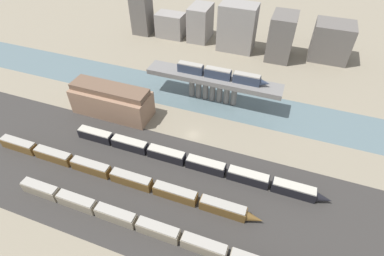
# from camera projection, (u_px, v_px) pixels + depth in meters

# --- Properties ---
(ground_plane) EXTENTS (400.00, 400.00, 0.00)m
(ground_plane) POSITION_uv_depth(u_px,v_px,m) (193.00, 135.00, 102.20)
(ground_plane) COLOR gray
(railbed_yard) EXTENTS (280.00, 42.00, 0.01)m
(railbed_yard) POSITION_uv_depth(u_px,v_px,m) (164.00, 189.00, 85.45)
(railbed_yard) COLOR #33302D
(railbed_yard) RESTS_ON ground
(river_water) EXTENTS (320.00, 19.71, 0.01)m
(river_water) POSITION_uv_depth(u_px,v_px,m) (212.00, 99.00, 117.34)
(river_water) COLOR slate
(river_water) RESTS_ON ground
(bridge) EXTENTS (51.10, 7.85, 10.36)m
(bridge) POSITION_uv_depth(u_px,v_px,m) (213.00, 82.00, 111.94)
(bridge) COLOR slate
(bridge) RESTS_ON ground
(train_on_bridge) EXTENTS (34.34, 2.76, 3.68)m
(train_on_bridge) POSITION_uv_depth(u_px,v_px,m) (221.00, 74.00, 108.50)
(train_on_bridge) COLOR #2D384C
(train_on_bridge) RESTS_ON bridge
(train_yard_near) EXTENTS (98.89, 2.82, 3.66)m
(train_yard_near) POSITION_uv_depth(u_px,v_px,m) (186.00, 240.00, 72.10)
(train_yard_near) COLOR gray
(train_yard_near) RESTS_ON ground
(train_yard_mid) EXTENTS (84.92, 2.93, 3.55)m
(train_yard_mid) POSITION_uv_depth(u_px,v_px,m) (116.00, 175.00, 87.07)
(train_yard_mid) COLOR brown
(train_yard_mid) RESTS_ON ground
(train_yard_far) EXTENTS (80.54, 3.09, 3.53)m
(train_yard_far) POSITION_uv_depth(u_px,v_px,m) (191.00, 161.00, 90.97)
(train_yard_far) COLOR black
(train_yard_far) RESTS_ON ground
(warehouse_building) EXTENTS (28.87, 10.59, 11.51)m
(warehouse_building) POSITION_uv_depth(u_px,v_px,m) (112.00, 101.00, 107.58)
(warehouse_building) COLOR #937056
(warehouse_building) RESTS_ON ground
(city_block_far_left) EXTENTS (9.34, 8.81, 19.69)m
(city_block_far_left) POSITION_uv_depth(u_px,v_px,m) (142.00, 15.00, 155.90)
(city_block_far_left) COLOR #605B56
(city_block_far_left) RESTS_ON ground
(city_block_left) EXTENTS (14.15, 9.23, 12.10)m
(city_block_left) POSITION_uv_depth(u_px,v_px,m) (171.00, 25.00, 155.21)
(city_block_left) COLOR gray
(city_block_left) RESTS_ON ground
(city_block_center) EXTENTS (9.90, 14.60, 16.93)m
(city_block_center) POSITION_uv_depth(u_px,v_px,m) (200.00, 23.00, 151.56)
(city_block_center) COLOR gray
(city_block_center) RESTS_ON ground
(city_block_right) EXTENTS (17.04, 11.31, 21.77)m
(city_block_right) POSITION_uv_depth(u_px,v_px,m) (237.00, 27.00, 141.51)
(city_block_right) COLOR gray
(city_block_right) RESTS_ON ground
(city_block_far_right) EXTENTS (10.77, 15.55, 20.14)m
(city_block_far_right) POSITION_uv_depth(u_px,v_px,m) (281.00, 37.00, 136.08)
(city_block_far_right) COLOR #605B56
(city_block_far_right) RESTS_ON ground
(city_block_tall) EXTENTS (16.89, 14.23, 16.75)m
(city_block_tall) POSITION_uv_depth(u_px,v_px,m) (331.00, 41.00, 136.35)
(city_block_tall) COLOR #605B56
(city_block_tall) RESTS_ON ground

